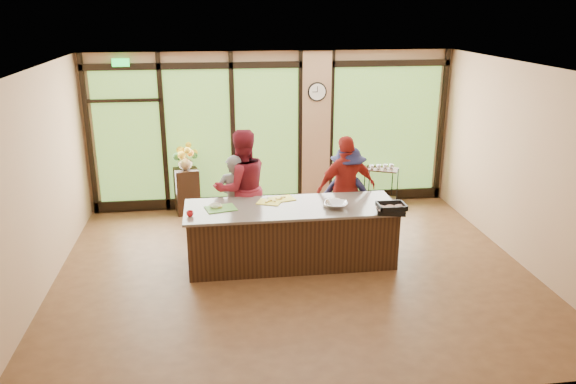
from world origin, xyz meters
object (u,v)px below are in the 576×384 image
object	(u,v)px
cook_left	(235,201)
flower_stand	(187,191)
island_base	(291,236)
roasting_pan	(391,210)
bar_cart	(381,181)
cook_right	(347,193)

from	to	relation	value
cook_left	flower_stand	bearing A→B (deg)	-57.98
island_base	roasting_pan	world-z (taller)	roasting_pan
bar_cart	cook_left	bearing A→B (deg)	-127.34
island_base	bar_cart	bearing A→B (deg)	47.65
roasting_pan	bar_cart	distance (m)	2.90
island_base	flower_stand	distance (m)	2.96
island_base	flower_stand	xyz separation A→B (m)	(-1.67, 2.45, -0.01)
cook_left	cook_right	world-z (taller)	cook_right
cook_right	bar_cart	bearing A→B (deg)	-105.97
flower_stand	cook_left	bearing A→B (deg)	-74.61
cook_left	bar_cart	xyz separation A→B (m)	(2.92, 1.54, -0.26)
cook_right	bar_cart	world-z (taller)	cook_right
flower_stand	bar_cart	distance (m)	3.77
island_base	roasting_pan	size ratio (longest dim) A/B	7.75
cook_left	roasting_pan	distance (m)	2.55
island_base	cook_right	bearing A→B (deg)	38.27
flower_stand	bar_cart	size ratio (longest dim) A/B	1.02
cook_right	roasting_pan	xyz separation A→B (m)	(0.33, -1.31, 0.16)
cook_right	flower_stand	xyz separation A→B (m)	(-2.73, 1.61, -0.36)
roasting_pan	flower_stand	size ratio (longest dim) A/B	0.46
cook_left	roasting_pan	xyz separation A→B (m)	(2.23, -1.24, 0.18)
roasting_pan	bar_cart	xyz separation A→B (m)	(0.70, 2.78, -0.44)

